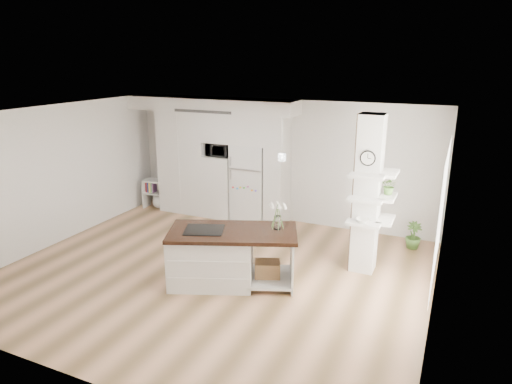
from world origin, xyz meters
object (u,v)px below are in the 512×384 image
kitchen_island (219,255)px  bookshelf (157,196)px  refrigerator (251,183)px  floor_plant_a (360,251)px

kitchen_island → bookshelf: (-3.23, 2.77, -0.17)m
refrigerator → floor_plant_a: (2.74, -1.33, -0.63)m
floor_plant_a → kitchen_island: bearing=-140.4°
bookshelf → floor_plant_a: size_ratio=1.42×
bookshelf → floor_plant_a: bearing=-18.0°
refrigerator → kitchen_island: bearing=-75.1°
kitchen_island → bookshelf: size_ratio=3.19×
refrigerator → floor_plant_a: 3.11m
kitchen_island → bookshelf: kitchen_island is taller
bookshelf → floor_plant_a: 5.32m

